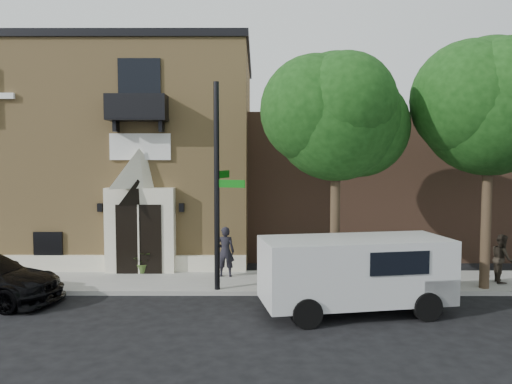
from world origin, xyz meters
TOP-DOWN VIEW (x-y plane):
  - ground at (0.00, 0.00)m, footprint 120.00×120.00m
  - sidewalk at (1.00, 1.50)m, footprint 42.00×3.00m
  - church at (-2.99, 7.95)m, footprint 12.20×11.01m
  - neighbour_building at (12.00, 9.00)m, footprint 18.00×8.00m
  - street_tree_left at (6.03, 0.35)m, footprint 4.97×4.38m
  - street_tree_mid at (11.03, 0.35)m, footprint 5.21×4.64m
  - cargo_van at (6.44, -1.75)m, footprint 5.65×3.05m
  - street_sign at (2.13, 0.27)m, footprint 1.02×1.30m
  - fire_hydrant at (4.36, 0.62)m, footprint 0.41×0.33m
  - dumpster at (6.32, 0.53)m, footprint 2.16×1.32m
  - planter at (-0.87, 2.59)m, footprint 0.74×0.64m
  - pedestrian_near at (2.26, 2.04)m, footprint 0.68×0.46m
  - pedestrian_far at (11.95, 1.22)m, footprint 0.79×0.93m

SIDE VIEW (x-z plane):
  - ground at x=0.00m, z-range 0.00..0.00m
  - sidewalk at x=1.00m, z-range 0.00..0.15m
  - fire_hydrant at x=4.36m, z-range 0.14..0.87m
  - planter at x=-0.87m, z-range 0.15..0.95m
  - dumpster at x=6.32m, z-range 0.16..1.52m
  - pedestrian_far at x=11.95m, z-range 0.15..1.83m
  - pedestrian_near at x=2.26m, z-range 0.15..1.99m
  - cargo_van at x=6.44m, z-range 0.13..2.32m
  - neighbour_building at x=12.00m, z-range 0.00..6.40m
  - street_sign at x=2.13m, z-range 0.17..6.95m
  - church at x=-2.99m, z-range -0.02..9.28m
  - street_tree_left at x=6.03m, z-range 1.98..9.75m
  - street_tree_mid at x=11.03m, z-range 2.07..10.32m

